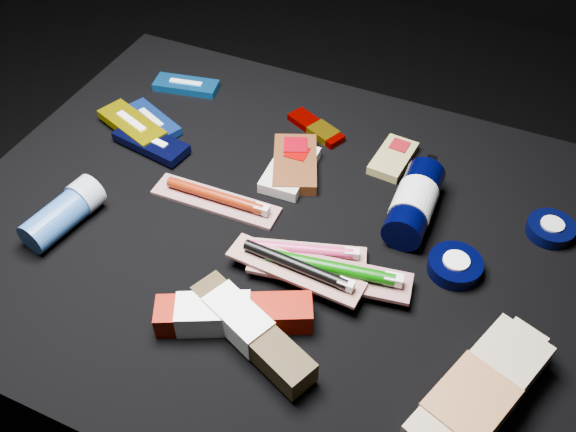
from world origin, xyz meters
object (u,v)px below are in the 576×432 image
at_px(lotion_bottle, 414,203).
at_px(toothpaste_carton_red, 227,314).
at_px(deodorant_stick, 64,213).
at_px(bodywash_bottle, 477,397).

bearing_deg(lotion_bottle, toothpaste_carton_red, -121.58).
bearing_deg(deodorant_stick, toothpaste_carton_red, -1.64).
bearing_deg(toothpaste_carton_red, bodywash_bottle, -23.32).
bearing_deg(bodywash_bottle, deodorant_stick, -163.82).
distance_m(lotion_bottle, bodywash_bottle, 0.32).
height_order(lotion_bottle, bodywash_bottle, lotion_bottle).
xyz_separation_m(bodywash_bottle, deodorant_stick, (-0.63, 0.04, 0.00)).
relative_size(lotion_bottle, toothpaste_carton_red, 0.95).
bearing_deg(bodywash_bottle, lotion_bottle, 140.08).
relative_size(bodywash_bottle, deodorant_stick, 1.70).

